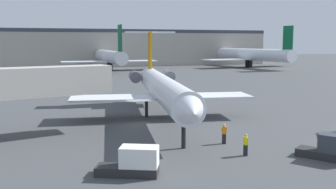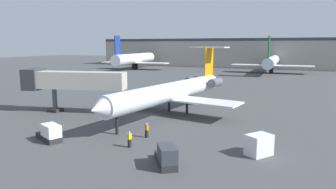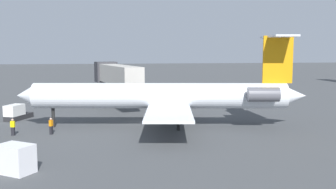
{
  "view_description": "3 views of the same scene",
  "coord_description": "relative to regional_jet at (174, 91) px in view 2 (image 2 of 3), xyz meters",
  "views": [
    {
      "loc": [
        -9.65,
        -39.16,
        8.46
      ],
      "look_at": [
        3.31,
        0.13,
        2.89
      ],
      "focal_mm": 41.44,
      "sensor_mm": 36.0,
      "label": 1
    },
    {
      "loc": [
        20.23,
        -39.87,
        10.34
      ],
      "look_at": [
        1.68,
        2.65,
        2.73
      ],
      "focal_mm": 32.66,
      "sensor_mm": 36.0,
      "label": 2
    },
    {
      "loc": [
        44.09,
        -4.82,
        8.4
      ],
      "look_at": [
        5.42,
        1.32,
        3.89
      ],
      "focal_mm": 41.15,
      "sensor_mm": 36.0,
      "label": 3
    }
  ],
  "objects": [
    {
      "name": "parked_airliner_west_mid",
      "position": [
        7.18,
        75.35,
        0.58
      ],
      "size": [
        28.61,
        34.0,
        13.08
      ],
      "color": "silver",
      "rests_on": "ground_plane"
    },
    {
      "name": "ground_crew_marshaller",
      "position": [
        1.7,
        -12.16,
        -2.7
      ],
      "size": [
        0.47,
        0.39,
        1.69
      ],
      "color": "black",
      "rests_on": "ground_plane"
    },
    {
      "name": "regional_jet",
      "position": [
        0.0,
        0.0,
        0.0
      ],
      "size": [
        20.51,
        31.48,
        9.96
      ],
      "color": "silver",
      "rests_on": "ground_plane"
    },
    {
      "name": "ground_crew_loader",
      "position": [
        1.66,
        -15.83,
        -2.7
      ],
      "size": [
        0.32,
        0.44,
        1.69
      ],
      "color": "black",
      "rests_on": "ground_plane"
    },
    {
      "name": "terminal_building",
      "position": [
        -3.08,
        105.4,
        3.0
      ],
      "size": [
        147.92,
        24.74,
        13.08
      ],
      "color": "#9E998E",
      "rests_on": "ground_plane"
    },
    {
      "name": "cargo_container_uld",
      "position": [
        13.97,
        -12.83,
        -2.56
      ],
      "size": [
        2.68,
        2.87,
        1.99
      ],
      "color": "silver",
      "rests_on": "ground_plane"
    },
    {
      "name": "baggage_tug_lead",
      "position": [
        -7.31,
        -17.46,
        -2.72
      ],
      "size": [
        4.22,
        2.9,
        1.9
      ],
      "color": "#262628",
      "rests_on": "ground_plane"
    },
    {
      "name": "baggage_tug_trailing",
      "position": [
        7.04,
        -18.74,
        -2.72
      ],
      "size": [
        3.43,
        4.09,
        1.9
      ],
      "color": "#262628",
      "rests_on": "ground_plane"
    },
    {
      "name": "parked_airliner_west_end",
      "position": [
        -47.0,
        70.51,
        0.85
      ],
      "size": [
        29.19,
        34.5,
        13.61
      ],
      "color": "white",
      "rests_on": "ground_plane"
    },
    {
      "name": "jet_bridge",
      "position": [
        -15.36,
        -5.32,
        1.33
      ],
      "size": [
        16.15,
        6.67,
        6.59
      ],
      "color": "#B7B2A8",
      "rests_on": "ground_plane"
    },
    {
      "name": "ground_plane",
      "position": [
        -3.08,
        -1.7,
        -3.61
      ],
      "size": [
        400.0,
        400.0,
        0.1
      ],
      "primitive_type": "cube",
      "color": "#424447"
    }
  ]
}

